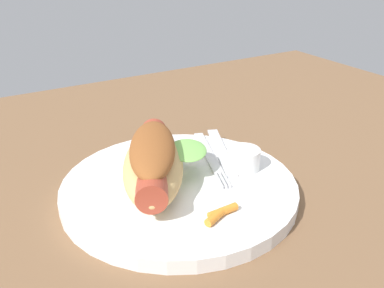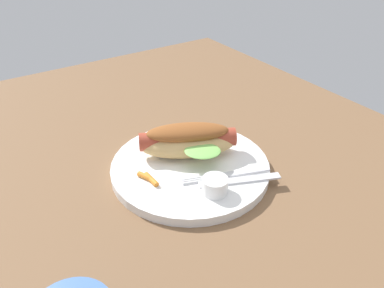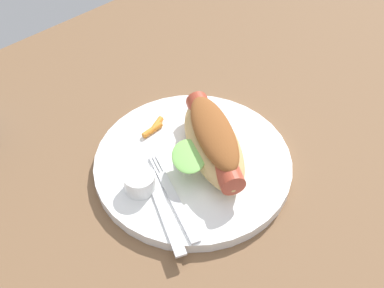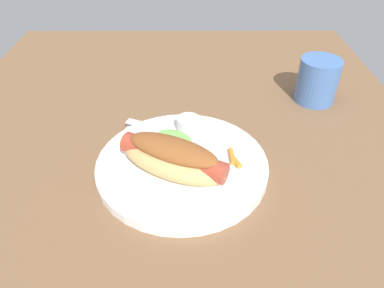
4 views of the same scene
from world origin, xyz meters
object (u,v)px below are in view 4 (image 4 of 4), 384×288
Objects in this scene: hot_dog at (172,157)px; knife at (161,129)px; sauce_ramekin at (188,124)px; fork at (163,136)px; carrot_garnish at (234,159)px; plate at (182,165)px; drinking_cup at (317,80)px.

knife is at bearing 130.24° from hot_dog.
sauce_ramekin is 4.83cm from fork.
hot_dog is 11.57cm from knife.
carrot_garnish is at bearing 40.49° from sauce_ramekin.
fork is at bearing -152.40° from plate.
knife is at bearing -125.17° from carrot_garnish.
knife is (-2.12, -0.60, -0.02)cm from fork.
plate is 4.67cm from hot_dog.
hot_dog is 1.25× the size of fork.
fork is at bearing -63.42° from drinking_cup.
fork is at bearing -119.06° from carrot_garnish.
knife is 1.51× the size of drinking_cup.
sauce_ramekin is 0.28× the size of fork.
drinking_cup is at bearing 128.62° from plate.
plate is 6.73× the size of sauce_ramekin.
sauce_ramekin reaches higher than carrot_garnish.
hot_dog is at bearing -75.04° from carrot_garnish.
hot_dog is at bearing -53.75° from knife.
drinking_cup is at bearing 45.87° from knife.
fork is (2.01, -4.26, -1.07)cm from sauce_ramekin.
sauce_ramekin is at bearing -63.20° from drinking_cup.
sauce_ramekin is 28.83cm from drinking_cup.
plate is 34.31cm from drinking_cup.
drinking_cup is (-12.87, 30.56, 2.65)cm from knife.
knife is 33.26cm from drinking_cup.
hot_dog is at bearing -49.60° from drinking_cup.
knife is 14.64cm from carrot_garnish.
knife is (-10.94, -2.57, -2.72)cm from hot_dog.
carrot_garnish is (8.43, 11.97, 0.24)cm from knife.
fork is 13.00cm from carrot_garnish.
drinking_cup reaches higher than sauce_ramekin.
sauce_ramekin is (-8.32, 0.96, 2.07)cm from plate.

